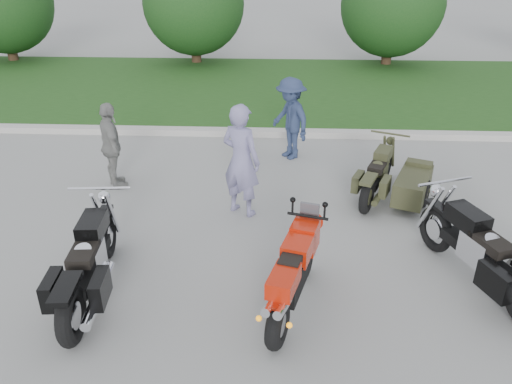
{
  "coord_description": "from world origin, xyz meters",
  "views": [
    {
      "loc": [
        0.12,
        -5.22,
        4.1
      ],
      "look_at": [
        -0.19,
        1.38,
        0.8
      ],
      "focal_mm": 35.0,
      "sensor_mm": 36.0,
      "label": 1
    }
  ],
  "objects_px": {
    "cruiser_sidecar": "(397,182)",
    "person_denim": "(290,119)",
    "cruiser_left": "(88,267)",
    "person_stripe": "(241,161)",
    "person_back": "(111,146)",
    "cruiser_right": "(485,257)",
    "sportbike_red": "(293,273)"
  },
  "relations": [
    {
      "from": "cruiser_sidecar",
      "to": "person_denim",
      "type": "height_order",
      "value": "person_denim"
    },
    {
      "from": "cruiser_left",
      "to": "person_stripe",
      "type": "bearing_deg",
      "value": 49.03
    },
    {
      "from": "person_back",
      "to": "person_stripe",
      "type": "bearing_deg",
      "value": -139.22
    },
    {
      "from": "cruiser_sidecar",
      "to": "person_back",
      "type": "height_order",
      "value": "person_back"
    },
    {
      "from": "cruiser_left",
      "to": "cruiser_right",
      "type": "xyz_separation_m",
      "value": [
        5.03,
        0.45,
        0.01
      ]
    },
    {
      "from": "cruiser_left",
      "to": "person_back",
      "type": "height_order",
      "value": "person_back"
    },
    {
      "from": "sportbike_red",
      "to": "cruiser_right",
      "type": "bearing_deg",
      "value": 28.34
    },
    {
      "from": "person_stripe",
      "to": "cruiser_right",
      "type": "bearing_deg",
      "value": 179.67
    },
    {
      "from": "cruiser_left",
      "to": "person_stripe",
      "type": "height_order",
      "value": "person_stripe"
    },
    {
      "from": "cruiser_left",
      "to": "person_denim",
      "type": "xyz_separation_m",
      "value": [
        2.57,
        4.88,
        0.37
      ]
    },
    {
      "from": "sportbike_red",
      "to": "person_denim",
      "type": "relative_size",
      "value": 1.13
    },
    {
      "from": "cruiser_sidecar",
      "to": "person_stripe",
      "type": "xyz_separation_m",
      "value": [
        -2.69,
        -0.53,
        0.57
      ]
    },
    {
      "from": "person_denim",
      "to": "person_back",
      "type": "distance_m",
      "value": 3.63
    },
    {
      "from": "cruiser_right",
      "to": "person_stripe",
      "type": "height_order",
      "value": "person_stripe"
    },
    {
      "from": "sportbike_red",
      "to": "cruiser_sidecar",
      "type": "height_order",
      "value": "sportbike_red"
    },
    {
      "from": "sportbike_red",
      "to": "cruiser_right",
      "type": "relative_size",
      "value": 0.81
    },
    {
      "from": "cruiser_right",
      "to": "person_stripe",
      "type": "bearing_deg",
      "value": 128.67
    },
    {
      "from": "person_stripe",
      "to": "cruiser_sidecar",
      "type": "bearing_deg",
      "value": -138.6
    },
    {
      "from": "cruiser_left",
      "to": "person_back",
      "type": "distance_m",
      "value": 3.38
    },
    {
      "from": "sportbike_red",
      "to": "cruiser_left",
      "type": "bearing_deg",
      "value": -166.65
    },
    {
      "from": "person_denim",
      "to": "person_back",
      "type": "relative_size",
      "value": 1.06
    },
    {
      "from": "cruiser_right",
      "to": "cruiser_left",
      "type": "bearing_deg",
      "value": 164.33
    },
    {
      "from": "sportbike_red",
      "to": "person_denim",
      "type": "distance_m",
      "value": 5.0
    },
    {
      "from": "cruiser_left",
      "to": "person_stripe",
      "type": "distance_m",
      "value": 2.99
    },
    {
      "from": "cruiser_left",
      "to": "person_stripe",
      "type": "xyz_separation_m",
      "value": [
        1.74,
        2.39,
        0.47
      ]
    },
    {
      "from": "cruiser_sidecar",
      "to": "person_stripe",
      "type": "height_order",
      "value": "person_stripe"
    },
    {
      "from": "person_stripe",
      "to": "person_denim",
      "type": "relative_size",
      "value": 1.11
    },
    {
      "from": "sportbike_red",
      "to": "cruiser_right",
      "type": "height_order",
      "value": "cruiser_right"
    },
    {
      "from": "cruiser_right",
      "to": "person_back",
      "type": "xyz_separation_m",
      "value": [
        -5.72,
        2.85,
        0.31
      ]
    },
    {
      "from": "cruiser_sidecar",
      "to": "sportbike_red",
      "type": "bearing_deg",
      "value": -98.9
    },
    {
      "from": "cruiser_right",
      "to": "cruiser_sidecar",
      "type": "distance_m",
      "value": 2.55
    },
    {
      "from": "person_back",
      "to": "cruiser_sidecar",
      "type": "bearing_deg",
      "value": -123.02
    }
  ]
}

